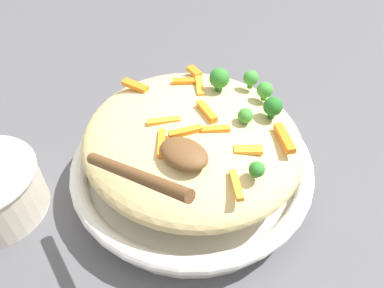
% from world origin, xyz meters
% --- Properties ---
extents(ground_plane, '(2.40, 2.40, 0.00)m').
position_xyz_m(ground_plane, '(0.00, 0.00, 0.00)').
color(ground_plane, '#4C4C51').
extents(serving_bowl, '(0.31, 0.31, 0.05)m').
position_xyz_m(serving_bowl, '(0.00, 0.00, 0.03)').
color(serving_bowl, white).
rests_on(serving_bowl, ground_plane).
extents(pasta_mound, '(0.27, 0.26, 0.07)m').
position_xyz_m(pasta_mound, '(0.00, 0.00, 0.08)').
color(pasta_mound, '#D1BA7A').
rests_on(pasta_mound, serving_bowl).
extents(carrot_piece_0, '(0.03, 0.03, 0.01)m').
position_xyz_m(carrot_piece_0, '(-0.03, -0.00, 0.11)').
color(carrot_piece_0, orange).
rests_on(carrot_piece_0, pasta_mound).
extents(carrot_piece_1, '(0.04, 0.04, 0.01)m').
position_xyz_m(carrot_piece_1, '(-0.10, -0.04, 0.11)').
color(carrot_piece_1, orange).
rests_on(carrot_piece_1, pasta_mound).
extents(carrot_piece_2, '(0.03, 0.04, 0.01)m').
position_xyz_m(carrot_piece_2, '(-0.01, 0.03, 0.11)').
color(carrot_piece_2, orange).
rests_on(carrot_piece_2, pasta_mound).
extents(carrot_piece_3, '(0.04, 0.02, 0.01)m').
position_xyz_m(carrot_piece_3, '(-0.01, -0.02, 0.11)').
color(carrot_piece_3, orange).
rests_on(carrot_piece_3, pasta_mound).
extents(carrot_piece_4, '(0.03, 0.04, 0.01)m').
position_xyz_m(carrot_piece_4, '(0.03, -0.06, 0.11)').
color(carrot_piece_4, orange).
rests_on(carrot_piece_4, pasta_mound).
extents(carrot_piece_5, '(0.04, 0.02, 0.01)m').
position_xyz_m(carrot_piece_5, '(0.10, -0.01, 0.11)').
color(carrot_piece_5, orange).
rests_on(carrot_piece_5, pasta_mound).
extents(carrot_piece_6, '(0.03, 0.03, 0.01)m').
position_xyz_m(carrot_piece_6, '(0.02, 0.03, 0.11)').
color(carrot_piece_6, orange).
rests_on(carrot_piece_6, pasta_mound).
extents(carrot_piece_7, '(0.03, 0.03, 0.01)m').
position_xyz_m(carrot_piece_7, '(-0.09, 0.05, 0.11)').
color(carrot_piece_7, orange).
rests_on(carrot_piece_7, pasta_mound).
extents(carrot_piece_8, '(0.03, 0.02, 0.01)m').
position_xyz_m(carrot_piece_8, '(0.06, -0.08, 0.11)').
color(carrot_piece_8, orange).
rests_on(carrot_piece_8, pasta_mound).
extents(carrot_piece_9, '(0.03, 0.03, 0.01)m').
position_xyz_m(carrot_piece_9, '(0.06, -0.05, 0.11)').
color(carrot_piece_9, orange).
rests_on(carrot_piece_9, pasta_mound).
extents(carrot_piece_10, '(0.03, 0.03, 0.01)m').
position_xyz_m(carrot_piece_10, '(-0.08, 0.00, 0.11)').
color(carrot_piece_10, orange).
rests_on(carrot_piece_10, pasta_mound).
extents(carrot_piece_11, '(0.03, 0.04, 0.01)m').
position_xyz_m(carrot_piece_11, '(-0.00, 0.05, 0.11)').
color(carrot_piece_11, orange).
rests_on(carrot_piece_11, pasta_mound).
extents(broccoli_floret_0, '(0.02, 0.02, 0.02)m').
position_xyz_m(broccoli_floret_0, '(-0.02, -0.10, 0.12)').
color(broccoli_floret_0, '#377928').
rests_on(broccoli_floret_0, pasta_mound).
extents(broccoli_floret_1, '(0.02, 0.02, 0.02)m').
position_xyz_m(broccoli_floret_1, '(-0.04, -0.09, 0.12)').
color(broccoli_floret_1, '#377928').
rests_on(broccoli_floret_1, pasta_mound).
extents(broccoli_floret_2, '(0.02, 0.02, 0.03)m').
position_xyz_m(broccoli_floret_2, '(-0.07, -0.07, 0.12)').
color(broccoli_floret_2, '#205B1C').
rests_on(broccoli_floret_2, pasta_mound).
extents(broccoli_floret_3, '(0.02, 0.02, 0.02)m').
position_xyz_m(broccoli_floret_3, '(-0.05, -0.03, 0.12)').
color(broccoli_floret_3, '#377928').
rests_on(broccoli_floret_3, pasta_mound).
extents(broccoli_floret_4, '(0.03, 0.03, 0.03)m').
position_xyz_m(broccoli_floret_4, '(0.01, -0.07, 0.12)').
color(broccoli_floret_4, '#296820').
rests_on(broccoli_floret_4, pasta_mound).
extents(broccoli_floret_5, '(0.02, 0.02, 0.02)m').
position_xyz_m(broccoli_floret_5, '(-0.10, 0.02, 0.11)').
color(broccoli_floret_5, '#296820').
rests_on(broccoli_floret_5, pasta_mound).
extents(serving_spoon, '(0.14, 0.10, 0.07)m').
position_xyz_m(serving_spoon, '(-0.03, 0.08, 0.12)').
color(serving_spoon, brown).
rests_on(serving_spoon, pasta_mound).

